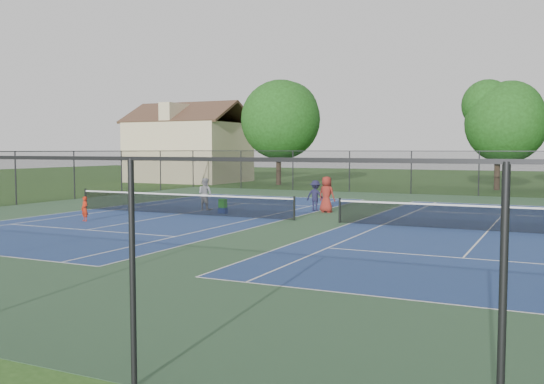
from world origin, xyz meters
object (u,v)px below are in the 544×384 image
at_px(tree_back_c, 498,118).
at_px(clapboard_house, 189,150).
at_px(bystander_c, 327,195).
at_px(ball_crate, 223,211).
at_px(tree_back_a, 279,116).
at_px(instructor, 205,194).
at_px(ball_hopper, 223,203).
at_px(bystander_b, 315,196).
at_px(child_player, 85,209).

height_order(tree_back_c, clapboard_house, tree_back_c).
bearing_deg(bystander_c, ball_crate, 43.52).
relative_size(tree_back_a, ball_crate, 22.73).
height_order(tree_back_a, tree_back_c, tree_back_a).
height_order(instructor, ball_hopper, instructor).
bearing_deg(ball_crate, tree_back_c, 66.67).
distance_m(bystander_b, ball_hopper, 4.74).
bearing_deg(tree_back_a, instructor, -74.62).
bearing_deg(tree_back_a, ball_crate, -71.43).
xyz_separation_m(tree_back_a, child_player, (3.89, -28.22, -5.50)).
relative_size(instructor, ball_hopper, 3.84).
xyz_separation_m(child_player, bystander_c, (8.16, 7.97, 0.35)).
distance_m(child_player, bystander_b, 11.19).
height_order(tree_back_a, instructor, tree_back_a).
height_order(child_player, bystander_c, bystander_c).
xyz_separation_m(tree_back_a, clapboard_house, (-10.00, 1.00, -2.95)).
distance_m(tree_back_a, bystander_b, 23.43).
relative_size(bystander_b, bystander_c, 0.87).
height_order(tree_back_a, bystander_c, tree_back_a).
relative_size(tree_back_a, bystander_c, 5.12).
bearing_deg(bystander_c, clapboard_house, -31.68).
bearing_deg(ball_hopper, ball_crate, 0.00).
relative_size(clapboard_house, ball_crate, 26.82).
xyz_separation_m(tree_back_a, tree_back_c, (18.00, 1.00, -0.56)).
bearing_deg(child_player, instructor, 88.93).
xyz_separation_m(tree_back_a, ball_crate, (7.69, -22.89, -5.89)).
height_order(clapboard_house, child_player, clapboard_house).
distance_m(bystander_c, ball_crate, 5.15).
relative_size(clapboard_house, bystander_b, 6.93).
relative_size(tree_back_c, clapboard_house, 0.78).
xyz_separation_m(tree_back_a, instructor, (5.99, -21.79, -5.21)).
distance_m(tree_back_c, ball_crate, 26.56).
relative_size(child_player, bystander_b, 0.70).
relative_size(child_player, ball_crate, 2.69).
distance_m(bystander_c, ball_hopper, 5.11).
relative_size(clapboard_house, instructor, 6.53).
xyz_separation_m(tree_back_c, child_player, (-14.11, -29.22, -4.94)).
relative_size(child_player, instructor, 0.66).
xyz_separation_m(bystander_c, ball_hopper, (-4.36, -2.65, -0.39)).
bearing_deg(instructor, bystander_c, -158.46).
relative_size(child_player, bystander_c, 0.61).
distance_m(child_player, ball_hopper, 6.54).
relative_size(instructor, ball_crate, 4.10).
distance_m(tree_back_a, ball_crate, 24.86).
height_order(ball_crate, ball_hopper, ball_hopper).
relative_size(tree_back_c, ball_hopper, 19.53).
xyz_separation_m(tree_back_c, ball_hopper, (-10.31, -23.89, -4.97)).
xyz_separation_m(instructor, ball_hopper, (1.70, -1.11, -0.32)).
distance_m(tree_back_c, instructor, 26.17).
height_order(bystander_b, bystander_c, bystander_c).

